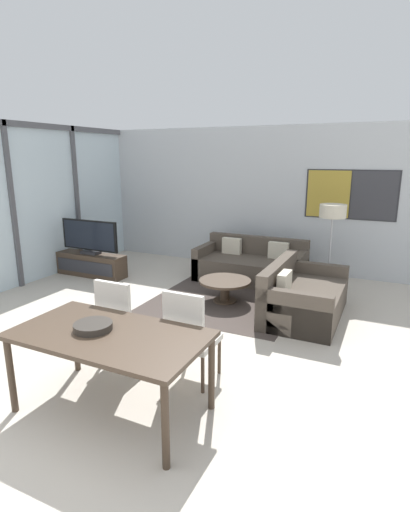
{
  "coord_description": "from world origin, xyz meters",
  "views": [
    {
      "loc": [
        2.29,
        -1.63,
        2.22
      ],
      "look_at": [
        0.11,
        2.97,
        0.95
      ],
      "focal_mm": 28.0,
      "sensor_mm": 36.0,
      "label": 1
    }
  ],
  "objects_px": {
    "sofa_main": "(252,266)",
    "fruit_bowl": "(93,326)",
    "tv_console": "(91,265)",
    "dining_chair_left": "(121,320)",
    "dining_chair_centre": "(189,334)",
    "coffee_table": "(225,285)",
    "dining_table": "(110,340)",
    "floor_lamp": "(333,215)",
    "sofa_side": "(300,298)",
    "television": "(90,237)"
  },
  "relations": [
    {
      "from": "dining_chair_centre",
      "to": "floor_lamp",
      "type": "bearing_deg",
      "value": 77.86
    },
    {
      "from": "fruit_bowl",
      "to": "floor_lamp",
      "type": "distance_m",
      "value": 4.57
    },
    {
      "from": "dining_chair_left",
      "to": "dining_chair_centre",
      "type": "relative_size",
      "value": 1.0
    },
    {
      "from": "dining_chair_centre",
      "to": "floor_lamp",
      "type": "xyz_separation_m",
      "value": [
        0.78,
        3.64,
        0.74
      ]
    },
    {
      "from": "sofa_side",
      "to": "dining_table",
      "type": "bearing_deg",
      "value": 160.9
    },
    {
      "from": "television",
      "to": "sofa_side",
      "type": "bearing_deg",
      "value": -3.86
    },
    {
      "from": "sofa_main",
      "to": "dining_chair_left",
      "type": "xyz_separation_m",
      "value": [
        -0.25,
        -3.58,
        0.27
      ]
    },
    {
      "from": "coffee_table",
      "to": "dining_table",
      "type": "height_order",
      "value": "dining_table"
    },
    {
      "from": "sofa_main",
      "to": "coffee_table",
      "type": "bearing_deg",
      "value": -90.0
    },
    {
      "from": "tv_console",
      "to": "floor_lamp",
      "type": "height_order",
      "value": "floor_lamp"
    },
    {
      "from": "dining_chair_left",
      "to": "fruit_bowl",
      "type": "bearing_deg",
      "value": -70.57
    },
    {
      "from": "television",
      "to": "fruit_bowl",
      "type": "xyz_separation_m",
      "value": [
        2.85,
        -3.22,
        0.03
      ]
    },
    {
      "from": "tv_console",
      "to": "sofa_main",
      "type": "relative_size",
      "value": 0.73
    },
    {
      "from": "tv_console",
      "to": "sofa_side",
      "type": "distance_m",
      "value": 4.05
    },
    {
      "from": "tv_console",
      "to": "dining_chair_left",
      "type": "height_order",
      "value": "dining_chair_left"
    },
    {
      "from": "floor_lamp",
      "to": "tv_console",
      "type": "bearing_deg",
      "value": -165.06
    },
    {
      "from": "tv_console",
      "to": "floor_lamp",
      "type": "distance_m",
      "value": 4.49
    },
    {
      "from": "tv_console",
      "to": "dining_chair_centre",
      "type": "distance_m",
      "value": 4.26
    },
    {
      "from": "floor_lamp",
      "to": "television",
      "type": "bearing_deg",
      "value": -165.07
    },
    {
      "from": "dining_chair_left",
      "to": "sofa_main",
      "type": "bearing_deg",
      "value": 86.03
    },
    {
      "from": "sofa_side",
      "to": "fruit_bowl",
      "type": "bearing_deg",
      "value": 158.12
    },
    {
      "from": "fruit_bowl",
      "to": "dining_table",
      "type": "bearing_deg",
      "value": 3.06
    },
    {
      "from": "tv_console",
      "to": "dining_table",
      "type": "height_order",
      "value": "dining_table"
    },
    {
      "from": "sofa_main",
      "to": "fruit_bowl",
      "type": "bearing_deg",
      "value": -90.04
    },
    {
      "from": "coffee_table",
      "to": "floor_lamp",
      "type": "xyz_separation_m",
      "value": [
        1.36,
        1.34,
        1.01
      ]
    },
    {
      "from": "sofa_side",
      "to": "television",
      "type": "bearing_deg",
      "value": 86.14
    },
    {
      "from": "tv_console",
      "to": "fruit_bowl",
      "type": "height_order",
      "value": "fruit_bowl"
    },
    {
      "from": "tv_console",
      "to": "sofa_main",
      "type": "height_order",
      "value": "sofa_main"
    },
    {
      "from": "sofa_main",
      "to": "dining_chair_left",
      "type": "distance_m",
      "value": 3.6
    },
    {
      "from": "dining_chair_centre",
      "to": "fruit_bowl",
      "type": "relative_size",
      "value": 2.92
    },
    {
      "from": "sofa_side",
      "to": "fruit_bowl",
      "type": "distance_m",
      "value": 3.22
    },
    {
      "from": "television",
      "to": "coffee_table",
      "type": "height_order",
      "value": "television"
    },
    {
      "from": "television",
      "to": "floor_lamp",
      "type": "distance_m",
      "value": 4.39
    },
    {
      "from": "television",
      "to": "floor_lamp",
      "type": "bearing_deg",
      "value": 14.93
    },
    {
      "from": "dining_chair_left",
      "to": "dining_chair_centre",
      "type": "xyz_separation_m",
      "value": [
        0.82,
        0.01,
        0.0
      ]
    },
    {
      "from": "television",
      "to": "floor_lamp",
      "type": "relative_size",
      "value": 0.86
    },
    {
      "from": "coffee_table",
      "to": "floor_lamp",
      "type": "relative_size",
      "value": 0.55
    },
    {
      "from": "sofa_side",
      "to": "fruit_bowl",
      "type": "relative_size",
      "value": 4.88
    },
    {
      "from": "dining_chair_centre",
      "to": "floor_lamp",
      "type": "height_order",
      "value": "floor_lamp"
    },
    {
      "from": "dining_chair_centre",
      "to": "sofa_side",
      "type": "bearing_deg",
      "value": 74.89
    },
    {
      "from": "dining_chair_left",
      "to": "dining_chair_centre",
      "type": "height_order",
      "value": "same"
    },
    {
      "from": "sofa_side",
      "to": "coffee_table",
      "type": "relative_size",
      "value": 2.03
    },
    {
      "from": "tv_console",
      "to": "dining_chair_left",
      "type": "bearing_deg",
      "value": -44.02
    },
    {
      "from": "dining_table",
      "to": "floor_lamp",
      "type": "distance_m",
      "value": 4.53
    },
    {
      "from": "dining_chair_left",
      "to": "dining_table",
      "type": "bearing_deg",
      "value": -59.11
    },
    {
      "from": "tv_console",
      "to": "dining_table",
      "type": "distance_m",
      "value": 4.43
    },
    {
      "from": "coffee_table",
      "to": "dining_table",
      "type": "relative_size",
      "value": 0.48
    },
    {
      "from": "tv_console",
      "to": "fruit_bowl",
      "type": "relative_size",
      "value": 4.16
    },
    {
      "from": "tv_console",
      "to": "sofa_main",
      "type": "distance_m",
      "value": 3.05
    },
    {
      "from": "dining_table",
      "to": "dining_chair_centre",
      "type": "bearing_deg",
      "value": 59.34
    }
  ]
}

